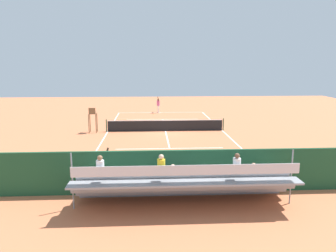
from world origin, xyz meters
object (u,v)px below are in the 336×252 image
Objects in this scene: courtside_bench at (227,174)px; tennis_ball_far at (165,115)px; tennis_player at (158,104)px; tennis_racket at (154,113)px; bleacher_stand at (184,184)px; tennis_net at (165,125)px; tennis_ball_near at (153,115)px; line_judge at (106,167)px; umpire_chair at (93,117)px; equipment_bag at (193,183)px.

courtside_bench is 27.27× the size of tennis_ball_far.
tennis_player reaches higher than tennis_racket.
courtside_bench is (-2.32, -2.10, -0.37)m from bleacher_stand.
tennis_net reaches higher than tennis_ball_near.
tennis_net is 10.67m from tennis_racket.
bleacher_stand is 4.70× the size of line_judge.
line_judge is at bearing 79.94° from tennis_ball_far.
tennis_player reaches higher than tennis_net.
bleacher_stand is 17.55× the size of tennis_racket.
tennis_ball_near is at bearing 85.83° from tennis_racket.
line_judge is at bearing -0.35° from courtside_bench.
tennis_net is 4.81× the size of umpire_chair.
tennis_racket is 0.27× the size of line_judge.
tennis_racket is at bearing -59.32° from tennis_ball_far.
courtside_bench is 22.61m from tennis_ball_near.
tennis_net reaches higher than tennis_ball_far.
tennis_net is at bearing -87.04° from equipment_bag.
umpire_chair is at bearing 53.38° from tennis_ball_far.
umpire_chair is 10.85m from tennis_ball_near.
equipment_bag reaches higher than tennis_racket.
tennis_net is 11.44× the size of equipment_bag.
bleacher_stand reaches higher than line_judge.
tennis_ball_near reaches higher than tennis_racket.
line_judge is at bearing 101.91° from umpire_chair.
equipment_bag is (-6.89, 13.10, -1.13)m from umpire_chair.
tennis_ball_far is at bearing -84.96° from courtside_bench.
tennis_racket is at bearing -86.42° from equipment_bag.
tennis_net is 19.96× the size of tennis_racket.
bleacher_stand is 16.30m from umpire_chair.
tennis_racket is 24.03m from line_judge.
tennis_player is at bearing -117.70° from umpire_chair.
umpire_chair is at bearing 63.74° from tennis_racket.
line_judge is (3.14, 24.13, 0.00)m from tennis_player.
tennis_ball_near is at bearing -21.32° from tennis_ball_far.
courtside_bench is 5.82m from line_judge.
tennis_ball_near and tennis_ball_far have the same top height.
tennis_ball_far is at bearing -126.62° from umpire_chair.
courtside_bench is 24.31m from tennis_player.
bleacher_stand is 23.97m from tennis_ball_far.
tennis_player is (0.34, -26.26, 0.09)m from bleacher_stand.
tennis_player is at bearing -72.49° from tennis_ball_far.
courtside_bench is at bearing -175.51° from equipment_bag.
courtside_bench reaches higher than tennis_racket.
tennis_net reaches higher than equipment_bag.
courtside_bench is at bearing 95.04° from tennis_ball_far.
tennis_ball_near is (0.11, 1.53, 0.02)m from tennis_racket.
bleacher_stand is (-0.01, 15.37, 0.43)m from tennis_net.
tennis_player reaches higher than courtside_bench.
tennis_net reaches higher than tennis_racket.
tennis_net is 156.06× the size of tennis_ball_near.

